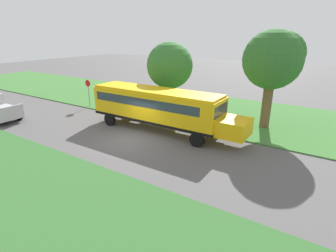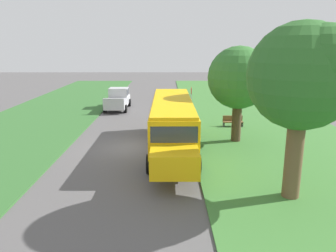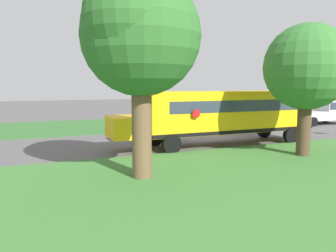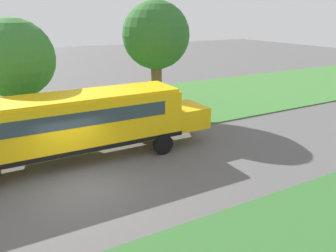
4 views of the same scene
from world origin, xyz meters
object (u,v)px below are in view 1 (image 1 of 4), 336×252
object	(u,v)px
oak_tree_beside_bus	(169,66)
school_bus	(159,106)
oak_tree_roadside_mid	(275,59)
stop_sign	(88,90)
park_bench	(139,101)

from	to	relation	value
oak_tree_beside_bus	school_bus	bearing A→B (deg)	23.04
oak_tree_beside_bus	oak_tree_roadside_mid	xyz separation A→B (m)	(-0.69, 8.79, 0.97)
oak_tree_beside_bus	stop_sign	xyz separation A→B (m)	(2.60, -7.97, -2.63)
school_bus	park_bench	bearing A→B (deg)	-130.17
oak_tree_roadside_mid	stop_sign	distance (m)	17.46
oak_tree_beside_bus	oak_tree_roadside_mid	distance (m)	8.87
school_bus	park_bench	distance (m)	7.86
oak_tree_beside_bus	stop_sign	distance (m)	8.79
oak_tree_roadside_mid	stop_sign	world-z (taller)	oak_tree_roadside_mid
oak_tree_beside_bus	stop_sign	size ratio (longest dim) A/B	2.35
stop_sign	oak_tree_roadside_mid	bearing A→B (deg)	101.09
stop_sign	oak_tree_beside_bus	bearing A→B (deg)	108.06
park_bench	school_bus	bearing A→B (deg)	49.83
school_bus	stop_sign	bearing A→B (deg)	-100.74
school_bus	stop_sign	xyz separation A→B (m)	(-1.87, -9.88, -0.19)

